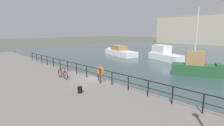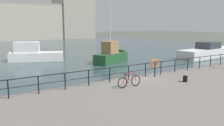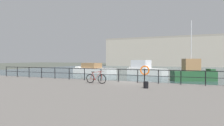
{
  "view_description": "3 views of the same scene",
  "coord_description": "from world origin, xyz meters",
  "px_view_note": "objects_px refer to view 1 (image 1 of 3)",
  "views": [
    {
      "loc": [
        11.57,
        -9.73,
        4.93
      ],
      "look_at": [
        -2.1,
        3.82,
        1.34
      ],
      "focal_mm": 27.31,
      "sensor_mm": 36.0,
      "label": 1
    },
    {
      "loc": [
        -10.97,
        -14.21,
        4.82
      ],
      "look_at": [
        -0.8,
        1.46,
        1.72
      ],
      "focal_mm": 37.51,
      "sensor_mm": 36.0,
      "label": 2
    },
    {
      "loc": [
        5.1,
        -16.16,
        2.67
      ],
      "look_at": [
        -2.28,
        1.4,
        2.31
      ],
      "focal_mm": 31.74,
      "sensor_mm": 36.0,
      "label": 3
    }
  ],
  "objects_px": {
    "moored_small_launch": "(164,54)",
    "parked_bicycle": "(63,74)",
    "mooring_bollard": "(80,90)",
    "life_ring_stand": "(100,71)",
    "moored_harbor_tender": "(196,67)",
    "moored_blue_motorboat": "(120,52)"
  },
  "relations": [
    {
      "from": "moored_small_launch",
      "to": "parked_bicycle",
      "type": "bearing_deg",
      "value": 113.21
    },
    {
      "from": "mooring_bollard",
      "to": "moored_small_launch",
      "type": "bearing_deg",
      "value": 103.66
    },
    {
      "from": "moored_small_launch",
      "to": "life_ring_stand",
      "type": "bearing_deg",
      "value": 124.06
    },
    {
      "from": "moored_small_launch",
      "to": "moored_harbor_tender",
      "type": "height_order",
      "value": "moored_harbor_tender"
    },
    {
      "from": "parked_bicycle",
      "to": "mooring_bollard",
      "type": "bearing_deg",
      "value": -11.66
    },
    {
      "from": "moored_harbor_tender",
      "to": "parked_bicycle",
      "type": "height_order",
      "value": "moored_harbor_tender"
    },
    {
      "from": "moored_small_launch",
      "to": "mooring_bollard",
      "type": "relative_size",
      "value": 16.43
    },
    {
      "from": "moored_small_launch",
      "to": "mooring_bollard",
      "type": "xyz_separation_m",
      "value": [
        5.09,
        -20.96,
        0.03
      ]
    },
    {
      "from": "moored_blue_motorboat",
      "to": "mooring_bollard",
      "type": "relative_size",
      "value": 20.36
    },
    {
      "from": "moored_small_launch",
      "to": "life_ring_stand",
      "type": "relative_size",
      "value": 5.18
    },
    {
      "from": "mooring_bollard",
      "to": "moored_blue_motorboat",
      "type": "bearing_deg",
      "value": 126.24
    },
    {
      "from": "moored_harbor_tender",
      "to": "parked_bicycle",
      "type": "relative_size",
      "value": 4.21
    },
    {
      "from": "life_ring_stand",
      "to": "moored_blue_motorboat",
      "type": "bearing_deg",
      "value": 128.58
    },
    {
      "from": "moored_blue_motorboat",
      "to": "moored_harbor_tender",
      "type": "bearing_deg",
      "value": 176.86
    },
    {
      "from": "moored_blue_motorboat",
      "to": "parked_bicycle",
      "type": "relative_size",
      "value": 5.06
    },
    {
      "from": "moored_blue_motorboat",
      "to": "moored_small_launch",
      "type": "bearing_deg",
      "value": -157.42
    },
    {
      "from": "moored_harbor_tender",
      "to": "life_ring_stand",
      "type": "relative_size",
      "value": 5.34
    },
    {
      "from": "moored_blue_motorboat",
      "to": "moored_harbor_tender",
      "type": "height_order",
      "value": "moored_harbor_tender"
    },
    {
      "from": "moored_blue_motorboat",
      "to": "life_ring_stand",
      "type": "xyz_separation_m",
      "value": [
        13.9,
        -17.42,
        1.01
      ]
    },
    {
      "from": "moored_small_launch",
      "to": "parked_bicycle",
      "type": "xyz_separation_m",
      "value": [
        0.91,
        -19.92,
        0.2
      ]
    },
    {
      "from": "moored_harbor_tender",
      "to": "life_ring_stand",
      "type": "distance_m",
      "value": 11.94
    },
    {
      "from": "moored_small_launch",
      "to": "life_ring_stand",
      "type": "height_order",
      "value": "moored_small_launch"
    }
  ]
}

